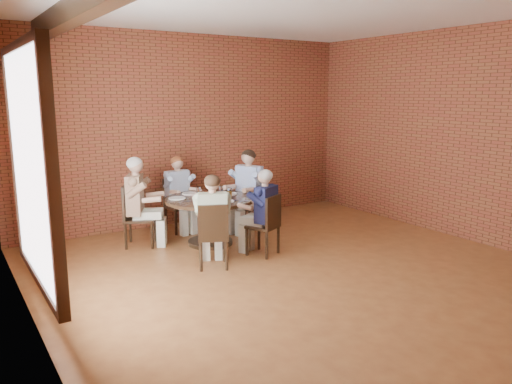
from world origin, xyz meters
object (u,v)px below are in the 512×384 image
diner_b (179,195)px  diner_c (139,202)px  diner_a (247,191)px  chair_d (213,233)px  diner_d (213,221)px  dining_table (210,212)px  chair_a (250,200)px  chair_b (177,202)px  chair_e (267,223)px  diner_e (263,213)px  smartphone (233,200)px  chair_c (134,213)px

diner_b → diner_c: size_ratio=0.93×
diner_a → chair_d: (-1.40, -1.39, -0.21)m
diner_a → diner_d: size_ratio=1.09×
dining_table → chair_d: chair_d is taller
chair_a → diner_c: 1.96m
diner_b → chair_b: bearing=90.0°
diner_d → chair_e: size_ratio=1.43×
chair_e → diner_e: 0.16m
chair_a → diner_b: size_ratio=0.75×
chair_d → smartphone: bearing=-111.3°
chair_d → diner_d: diner_d is taller
diner_a → chair_c: (-1.94, 0.21, -0.18)m
chair_b → chair_a: bearing=-35.8°
diner_d → diner_c: bearing=-46.2°
chair_b → smartphone: bearing=-82.5°
diner_b → chair_c: bearing=-162.9°
chair_b → chair_c: bearing=-158.7°
diner_a → chair_e: bearing=-40.8°
dining_table → chair_e: (0.45, -0.95, -0.03)m
chair_e → dining_table: bearing=-90.0°
chair_a → smartphone: size_ratio=7.85×
diner_a → diner_e: diner_a is taller
chair_e → diner_b: bearing=-99.5°
chair_e → diner_e: size_ratio=0.71×
diner_a → chair_b: (-1.01, 0.68, -0.20)m
chair_d → diner_e: 0.93m
dining_table → diner_c: diner_c is taller
chair_d → chair_e: bearing=-149.7°
chair_a → diner_e: bearing=-46.0°
chair_a → smartphone: bearing=-67.3°
chair_e → diner_d: bearing=-24.6°
dining_table → chair_c: size_ratio=1.45×
smartphone → chair_e: bearing=-74.6°
chair_a → diner_e: size_ratio=0.77×
diner_b → chair_c: (-0.94, -0.39, -0.13)m
diner_b → diner_e: size_ratio=1.02×
diner_a → diner_b: size_ratio=1.09×
diner_d → smartphone: diner_d is taller
chair_a → chair_b: 1.27m
chair_e → chair_c: bearing=-71.0°
diner_a → chair_b: size_ratio=1.53×
chair_a → diner_e: diner_e is taller
dining_table → smartphone: size_ratio=11.28×
diner_c → chair_b: bearing=-30.1°
diner_e → dining_table: bearing=-90.0°
dining_table → chair_a: 1.07m
diner_d → diner_e: bearing=-149.4°
diner_c → diner_e: size_ratio=1.10×
chair_a → smartphone: 1.11m
chair_e → smartphone: chair_e is taller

